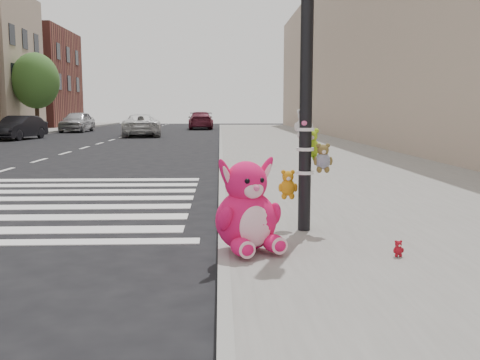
{
  "coord_description": "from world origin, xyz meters",
  "views": [
    {
      "loc": [
        1.52,
        -4.94,
        1.69
      ],
      "look_at": [
        1.78,
        2.16,
        0.75
      ],
      "focal_mm": 40.0,
      "sensor_mm": 36.0,
      "label": 1
    }
  ],
  "objects_px": {
    "pink_bunny": "(247,213)",
    "red_teddy": "(398,248)",
    "car_white_near": "(141,125)",
    "signal_pole": "(306,101)",
    "car_dark_far": "(19,128)"
  },
  "relations": [
    {
      "from": "car_dark_far",
      "to": "pink_bunny",
      "type": "bearing_deg",
      "value": -55.52
    },
    {
      "from": "car_dark_far",
      "to": "car_white_near",
      "type": "xyz_separation_m",
      "value": [
        6.3,
        3.57,
        0.03
      ]
    },
    {
      "from": "pink_bunny",
      "to": "car_white_near",
      "type": "bearing_deg",
      "value": 77.3
    },
    {
      "from": "pink_bunny",
      "to": "car_white_near",
      "type": "relative_size",
      "value": 0.21
    },
    {
      "from": "signal_pole",
      "to": "car_white_near",
      "type": "relative_size",
      "value": 0.8
    },
    {
      "from": "signal_pole",
      "to": "car_white_near",
      "type": "bearing_deg",
      "value": 102.56
    },
    {
      "from": "car_white_near",
      "to": "car_dark_far",
      "type": "bearing_deg",
      "value": 20.35
    },
    {
      "from": "pink_bunny",
      "to": "car_dark_far",
      "type": "relative_size",
      "value": 0.26
    },
    {
      "from": "car_white_near",
      "to": "signal_pole",
      "type": "bearing_deg",
      "value": 93.35
    },
    {
      "from": "signal_pole",
      "to": "car_white_near",
      "type": "distance_m",
      "value": 28.13
    },
    {
      "from": "pink_bunny",
      "to": "red_teddy",
      "type": "height_order",
      "value": "pink_bunny"
    },
    {
      "from": "pink_bunny",
      "to": "red_teddy",
      "type": "distance_m",
      "value": 1.65
    },
    {
      "from": "pink_bunny",
      "to": "red_teddy",
      "type": "relative_size",
      "value": 5.92
    },
    {
      "from": "signal_pole",
      "to": "pink_bunny",
      "type": "relative_size",
      "value": 3.78
    },
    {
      "from": "signal_pole",
      "to": "red_teddy",
      "type": "height_order",
      "value": "signal_pole"
    }
  ]
}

